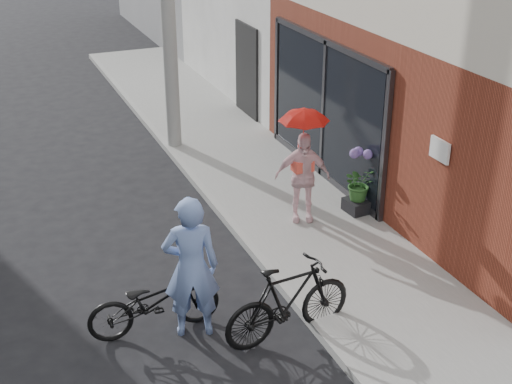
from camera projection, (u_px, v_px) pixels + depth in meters
ground at (230, 322)px, 9.16m from camera, size 80.00×80.00×0.00m
sidewalk at (307, 222)px, 11.54m from camera, size 2.20×24.00×0.12m
curb at (240, 235)px, 11.13m from camera, size 0.12×24.00×0.12m
officer at (191, 267)px, 8.58m from camera, size 0.78×0.61×1.88m
bike_left at (154, 301)px, 8.81m from camera, size 1.69×0.63×0.88m
bike_right at (289, 301)px, 8.66m from camera, size 1.78×0.66×1.04m
kimono_woman at (302, 177)px, 11.20m from camera, size 0.94×0.64×1.48m
parasol at (304, 112)px, 10.75m from camera, size 0.75×0.75×0.66m
planter at (358, 205)px, 11.71m from camera, size 0.44×0.44×0.21m
potted_plant at (360, 183)px, 11.55m from camera, size 0.52×0.45×0.58m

